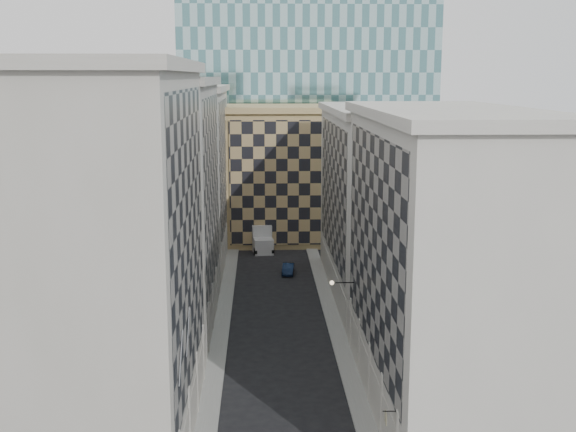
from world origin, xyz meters
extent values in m
cube|color=gray|center=(-5.25, 30.00, 0.07)|extent=(1.50, 100.00, 0.15)
cube|color=gray|center=(5.25, 30.00, 0.07)|extent=(1.50, 100.00, 0.15)
cube|color=#A7A396|center=(-11.00, 11.00, 11.50)|extent=(10.00, 22.00, 23.00)
cube|color=gray|center=(-6.12, 11.00, 13.00)|extent=(0.25, 19.36, 18.00)
cube|color=#A7A396|center=(-6.20, 11.00, 1.60)|extent=(0.45, 21.12, 3.20)
cube|color=#A7A396|center=(-11.00, 11.00, 23.35)|extent=(10.80, 22.80, 0.70)
cylinder|color=#A7A396|center=(-6.35, 8.25, 2.20)|extent=(0.90, 0.90, 4.40)
cylinder|color=#A7A396|center=(-6.35, 13.75, 2.20)|extent=(0.90, 0.90, 4.40)
cylinder|color=#A7A396|center=(-6.35, 19.25, 2.20)|extent=(0.90, 0.90, 4.40)
cube|color=gray|center=(-11.00, 33.00, 11.00)|extent=(10.00, 22.00, 22.00)
cube|color=gray|center=(-6.12, 33.00, 12.50)|extent=(0.25, 19.36, 17.00)
cube|color=gray|center=(-6.20, 33.00, 1.60)|extent=(0.45, 21.12, 3.20)
cube|color=gray|center=(-11.00, 33.00, 22.35)|extent=(10.80, 22.80, 0.70)
cylinder|color=gray|center=(-6.35, 24.75, 2.20)|extent=(0.90, 0.90, 4.40)
cylinder|color=gray|center=(-6.35, 30.25, 2.20)|extent=(0.90, 0.90, 4.40)
cylinder|color=gray|center=(-6.35, 35.75, 2.20)|extent=(0.90, 0.90, 4.40)
cylinder|color=gray|center=(-6.35, 41.25, 2.20)|extent=(0.90, 0.90, 4.40)
cube|color=#A7A396|center=(-11.00, 55.00, 10.50)|extent=(10.00, 22.00, 21.00)
cube|color=gray|center=(-6.12, 55.00, 12.00)|extent=(0.25, 19.36, 16.00)
cube|color=#A7A396|center=(-6.20, 55.00, 1.60)|extent=(0.45, 21.12, 3.20)
cube|color=#A7A396|center=(-11.00, 55.00, 21.35)|extent=(10.80, 22.80, 0.70)
cylinder|color=#A7A396|center=(-6.35, 46.75, 2.20)|extent=(0.90, 0.90, 4.40)
cylinder|color=#A7A396|center=(-6.35, 52.25, 2.20)|extent=(0.90, 0.90, 4.40)
cylinder|color=#A7A396|center=(-6.35, 57.75, 2.20)|extent=(0.90, 0.90, 4.40)
cylinder|color=#A7A396|center=(-6.35, 63.25, 2.20)|extent=(0.90, 0.90, 4.40)
cube|color=beige|center=(11.00, 15.00, 10.00)|extent=(10.00, 26.00, 20.00)
cube|color=gray|center=(6.12, 15.00, 11.50)|extent=(0.25, 22.88, 15.00)
cube|color=beige|center=(6.20, 15.00, 1.60)|extent=(0.45, 24.96, 3.20)
cube|color=beige|center=(11.00, 15.00, 20.35)|extent=(10.80, 26.80, 0.70)
cylinder|color=beige|center=(6.35, 9.80, 2.20)|extent=(0.90, 0.90, 4.40)
cylinder|color=beige|center=(6.35, 15.00, 2.20)|extent=(0.90, 0.90, 4.40)
cylinder|color=beige|center=(6.35, 20.20, 2.20)|extent=(0.90, 0.90, 4.40)
cylinder|color=beige|center=(6.35, 25.40, 2.20)|extent=(0.90, 0.90, 4.40)
cube|color=beige|center=(11.00, 42.00, 9.50)|extent=(10.00, 28.00, 19.00)
cube|color=gray|center=(6.12, 42.00, 11.00)|extent=(0.25, 24.64, 14.00)
cube|color=beige|center=(6.20, 42.00, 1.60)|extent=(0.45, 26.88, 3.20)
cube|color=beige|center=(11.00, 42.00, 19.35)|extent=(10.80, 28.80, 0.70)
cube|color=tan|center=(2.00, 68.00, 9.00)|extent=(16.00, 14.00, 18.00)
cube|color=tan|center=(2.00, 60.90, 9.00)|extent=(15.20, 0.25, 16.50)
cube|color=tan|center=(2.00, 68.00, 18.40)|extent=(16.80, 14.80, 0.80)
cube|color=#292420|center=(0.00, 82.00, 14.00)|extent=(6.00, 6.00, 28.00)
cube|color=#292420|center=(0.00, 82.00, 28.70)|extent=(7.00, 7.00, 1.40)
cylinder|color=gray|center=(-5.90, 4.00, 8.00)|extent=(0.10, 2.33, 2.33)
cylinder|color=gray|center=(-5.90, 8.00, 8.00)|extent=(0.10, 2.33, 2.33)
cylinder|color=black|center=(5.10, 24.00, 6.20)|extent=(1.80, 0.08, 0.08)
sphere|color=#FFE5B2|center=(4.20, 24.00, 6.20)|extent=(0.36, 0.36, 0.36)
cube|color=silver|center=(-1.24, 59.18, 1.00)|extent=(2.72, 2.92, 2.00)
cube|color=silver|center=(-1.54, 62.06, 1.73)|extent=(2.97, 4.26, 3.45)
cylinder|color=black|center=(-2.25, 58.18, 0.50)|extent=(0.44, 1.03, 1.00)
cylinder|color=black|center=(-0.03, 58.41, 0.50)|extent=(0.44, 1.03, 1.00)
cylinder|color=black|center=(-2.79, 63.27, 0.50)|extent=(0.44, 1.03, 1.00)
cylinder|color=black|center=(-0.58, 63.50, 0.50)|extent=(0.44, 1.03, 1.00)
imported|color=#0F1D39|center=(1.62, 49.11, 0.62)|extent=(1.67, 3.88, 1.24)
cylinder|color=black|center=(5.60, 5.04, 4.19)|extent=(0.78, 0.10, 0.06)
cube|color=tan|center=(5.40, 5.04, 3.80)|extent=(0.10, 0.68, 0.68)
camera|label=1|loc=(-1.61, -32.49, 22.72)|focal=45.00mm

